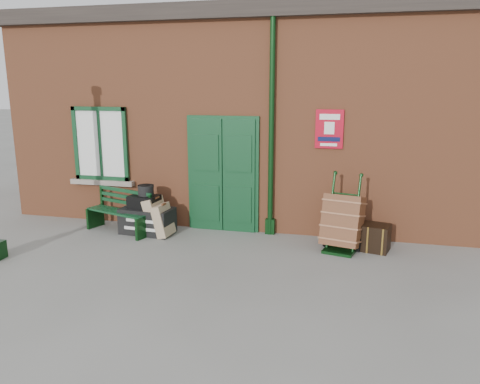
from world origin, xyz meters
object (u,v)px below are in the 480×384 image
(houdini_trunk, at_px, (148,221))
(dark_trunk, at_px, (370,237))
(bench, at_px, (121,210))
(porter_trolley, at_px, (343,222))

(houdini_trunk, relative_size, dark_trunk, 1.55)
(bench, distance_m, porter_trolley, 4.26)
(bench, relative_size, porter_trolley, 1.10)
(porter_trolley, bearing_deg, houdini_trunk, -168.04)
(houdini_trunk, height_order, porter_trolley, porter_trolley)
(houdini_trunk, height_order, dark_trunk, houdini_trunk)
(bench, xyz_separation_m, houdini_trunk, (0.55, 0.03, -0.18))
(bench, xyz_separation_m, dark_trunk, (4.74, 0.08, -0.20))
(houdini_trunk, bearing_deg, bench, -172.29)
(houdini_trunk, distance_m, dark_trunk, 4.19)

